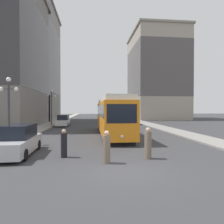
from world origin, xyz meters
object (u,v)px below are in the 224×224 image
at_px(streetcar, 112,115).
at_px(parked_car_left_mid, 63,121).
at_px(transit_bus, 118,113).
at_px(lamp_post_left_near, 9,99).
at_px(pedestrian_crossing_near, 64,144).
at_px(pedestrian_crossing_far, 148,144).
at_px(pedestrian_on_sidewalk, 107,148).
at_px(lamp_post_left_far, 51,102).
at_px(parked_car_left_near, 18,141).

bearing_deg(streetcar, parked_car_left_mid, 120.49).
relative_size(transit_bus, lamp_post_left_near, 2.48).
distance_m(pedestrian_crossing_near, pedestrian_crossing_far, 4.79).
bearing_deg(pedestrian_crossing_far, pedestrian_on_sidewalk, 135.34).
height_order(pedestrian_crossing_far, lamp_post_left_far, lamp_post_left_far).
bearing_deg(pedestrian_crossing_near, transit_bus, 13.54).
relative_size(transit_bus, pedestrian_crossing_near, 7.77).
bearing_deg(parked_car_left_mid, pedestrian_crossing_far, -70.32).
distance_m(streetcar, lamp_post_left_near, 10.01).
bearing_deg(pedestrian_on_sidewalk, parked_car_left_mid, -87.58).
xyz_separation_m(pedestrian_crossing_near, pedestrian_crossing_far, (4.72, -0.81, 0.06)).
bearing_deg(pedestrian_crossing_near, parked_car_left_near, 98.67).
xyz_separation_m(pedestrian_crossing_far, lamp_post_left_far, (-9.49, 21.97, 3.04)).
bearing_deg(lamp_post_left_far, pedestrian_on_sidewalk, -72.54).
bearing_deg(pedestrian_on_sidewalk, transit_bus, -109.73).
relative_size(pedestrian_crossing_near, lamp_post_left_near, 0.32).
distance_m(pedestrian_crossing_near, pedestrian_on_sidewalk, 2.78).
xyz_separation_m(streetcar, pedestrian_crossing_near, (-3.80, -9.49, -1.34)).
bearing_deg(lamp_post_left_far, pedestrian_crossing_near, -77.28).
relative_size(pedestrian_on_sidewalk, lamp_post_left_near, 0.33).
bearing_deg(pedestrian_on_sidewalk, streetcar, -108.20).
bearing_deg(parked_car_left_mid, lamp_post_left_near, -96.17).
bearing_deg(transit_bus, pedestrian_crossing_far, -96.22).
height_order(streetcar, parked_car_left_near, streetcar).
distance_m(streetcar, lamp_post_left_far, 14.58).
bearing_deg(pedestrian_crossing_far, parked_car_left_near, 105.87).
bearing_deg(lamp_post_left_near, pedestrian_crossing_far, -29.34).
height_order(parked_car_left_near, pedestrian_crossing_far, parked_car_left_near).
xyz_separation_m(streetcar, parked_car_left_near, (-6.67, -8.50, -1.26)).
relative_size(streetcar, pedestrian_crossing_far, 8.00).
bearing_deg(pedestrian_crossing_near, lamp_post_left_near, 74.27).
bearing_deg(parked_car_left_mid, transit_bus, 35.18).
xyz_separation_m(parked_car_left_mid, pedestrian_crossing_far, (7.59, -21.75, -0.03)).
height_order(streetcar, pedestrian_crossing_far, streetcar).
distance_m(pedestrian_crossing_far, lamp_post_left_near, 11.22).
relative_size(streetcar, parked_car_left_mid, 2.98).
relative_size(parked_car_left_mid, pedestrian_crossing_near, 2.90).
height_order(pedestrian_crossing_near, lamp_post_left_far, lamp_post_left_far).
relative_size(streetcar, lamp_post_left_near, 2.76).
height_order(parked_car_left_mid, pedestrian_on_sidewalk, parked_car_left_mid).
distance_m(pedestrian_crossing_near, lamp_post_left_far, 21.91).
xyz_separation_m(pedestrian_crossing_near, lamp_post_left_near, (-4.78, 4.52, 2.76)).
distance_m(parked_car_left_near, pedestrian_crossing_near, 3.04).
bearing_deg(parked_car_left_near, streetcar, 50.61).
distance_m(transit_bus, pedestrian_crossing_near, 28.69).
bearing_deg(streetcar, pedestrian_crossing_near, -111.56).
bearing_deg(lamp_post_left_near, pedestrian_on_sidewalk, -40.19).
relative_size(pedestrian_crossing_far, lamp_post_left_near, 0.35).
height_order(pedestrian_on_sidewalk, lamp_post_left_far, lamp_post_left_far).
height_order(transit_bus, lamp_post_left_far, lamp_post_left_far).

